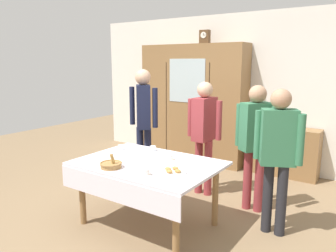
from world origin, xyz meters
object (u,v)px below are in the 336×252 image
Objects in this scene: tea_cup_front_edge at (153,149)px; book_stack at (286,124)px; person_behind_table_right at (143,114)px; spoon_mid_left at (127,155)px; tea_cup_mid_right at (170,158)px; person_behind_table_left at (278,148)px; mantel_clock at (205,37)px; tea_cup_back_edge at (146,172)px; person_near_right_end at (204,127)px; dining_table at (146,171)px; bread_basket at (111,165)px; person_beside_shelf at (256,136)px; wall_cabinet at (193,103)px; pastry_plate at (173,171)px; tea_cup_far_right at (121,148)px; bookshelf_low at (284,151)px; spoon_mid_right at (163,163)px.

book_stack is at bearing 64.08° from tea_cup_front_edge.
spoon_mid_left is at bearing -62.27° from person_behind_table_right.
spoon_mid_left is 0.07× the size of person_behind_table_right.
tea_cup_mid_right is 1.18m from person_behind_table_left.
mantel_clock is 2.02× the size of spoon_mid_left.
person_behind_table_right reaches higher than tea_cup_back_edge.
person_near_right_end is at bearing -116.92° from book_stack.
dining_table is 0.53m from tea_cup_front_edge.
tea_cup_back_edge is 0.08× the size of person_near_right_end.
tea_cup_mid_right is 0.56m from spoon_mid_left.
bread_basket reaches higher than dining_table.
person_beside_shelf is at bearing 30.04° from tea_cup_front_edge.
person_near_right_end is (0.99, -1.39, -0.12)m from wall_cabinet.
mantel_clock is 3.29m from pastry_plate.
spoon_mid_left is at bearing -32.78° from tea_cup_far_right.
person_near_right_end is 1.28m from person_behind_table_left.
wall_cabinet is 1.24× the size of person_behind_table_right.
bookshelf_low is 2.66m from spoon_mid_right.
person_behind_table_left is at bearing -25.01° from person_near_right_end.
pastry_plate is 0.18× the size of person_behind_table_left.
wall_cabinet is 2.26m from tea_cup_front_edge.
mantel_clock reaches higher than tea_cup_back_edge.
person_near_right_end reaches higher than tea_cup_back_edge.
book_stack is 2.80m from spoon_mid_left.
book_stack reaches higher than dining_table.
person_beside_shelf reaches higher than bookshelf_low.
pastry_plate is 1.36m from person_near_right_end.
person_behind_table_right is at bearing 141.32° from tea_cup_mid_right.
tea_cup_back_edge is (0.24, -0.32, 0.13)m from dining_table.
pastry_plate is at bearing -36.45° from spoon_mid_right.
tea_cup_back_edge is at bearing -34.63° from spoon_mid_left.
tea_cup_far_right is at bearing -168.14° from person_behind_table_left.
book_stack is 1.56m from person_beside_shelf.
bread_basket reaches higher than spoon_mid_right.
dining_table is 1.42m from person_beside_shelf.
tea_cup_mid_right is (0.16, 0.24, 0.13)m from dining_table.
wall_cabinet is 16.74× the size of tea_cup_mid_right.
person_behind_table_left is at bearing -77.79° from bookshelf_low.
mantel_clock reaches higher than person_behind_table_right.
bookshelf_low is at bearing 64.45° from spoon_mid_left.
tea_cup_mid_right is 1.09× the size of spoon_mid_left.
mantel_clock is at bearing 101.38° from tea_cup_front_edge.
tea_cup_back_edge is at bearing -52.42° from dining_table.
wall_cabinet reaches higher than bread_basket.
tea_cup_front_edge is 0.96m from person_behind_table_right.
person_near_right_end reaches higher than person_behind_table_left.
dining_table is 12.07× the size of tea_cup_back_edge.
book_stack reaches higher than tea_cup_back_edge.
person_near_right_end is at bearing 171.90° from person_beside_shelf.
dining_table is 13.18× the size of spoon_mid_left.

